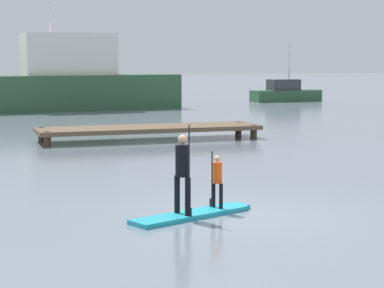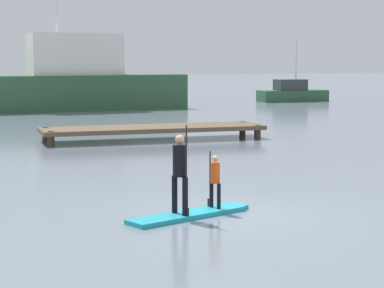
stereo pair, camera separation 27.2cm
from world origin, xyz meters
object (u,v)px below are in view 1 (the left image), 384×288
trawler_grey_distant (285,93)px  paddler_adult (183,169)px  fishing_boat_white_large (76,82)px  paddleboard_near (193,215)px  paddler_child_solo (217,178)px

trawler_grey_distant → paddler_adult: bearing=-118.7°
paddler_adult → fishing_boat_white_large: bearing=84.2°
paddler_adult → fishing_boat_white_large: fishing_boat_white_large is taller
paddleboard_near → trawler_grey_distant: bearing=61.6°
fishing_boat_white_large → trawler_grey_distant: (16.82, 4.03, -1.15)m
paddler_child_solo → paddleboard_near: bearing=-156.9°
paddler_adult → trawler_grey_distant: size_ratio=0.35×
paddleboard_near → paddler_child_solo: size_ratio=2.42×
paddler_adult → paddler_child_solo: (0.93, 0.40, -0.32)m
paddler_adult → trawler_grey_distant: (20.18, 36.87, -0.43)m
paddler_adult → fishing_boat_white_large: size_ratio=0.15×
paddler_adult → fishing_boat_white_large: 33.02m
fishing_boat_white_large → trawler_grey_distant: 17.33m
paddleboard_near → paddler_adult: size_ratio=1.57×
paddler_child_solo → fishing_boat_white_large: fishing_boat_white_large is taller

